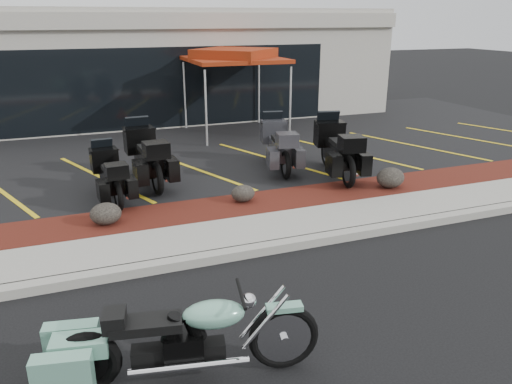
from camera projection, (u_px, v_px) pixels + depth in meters
name	position (u px, v px, depth m)	size (l,w,h in m)	color
ground	(285.00, 278.00, 7.52)	(90.00, 90.00, 0.00)	black
curb	(263.00, 249.00, 8.29)	(24.00, 0.25, 0.15)	gray
sidewalk	(249.00, 233.00, 8.90)	(24.00, 1.20, 0.15)	gray
mulch_bed	(228.00, 209.00, 9.96)	(24.00, 1.20, 0.16)	#3A160D
upper_lot	(172.00, 147.00, 14.72)	(26.00, 9.60, 0.15)	black
dealership_building	(137.00, 63.00, 19.61)	(18.00, 8.16, 4.00)	#9C988D
boulder_left	(106.00, 214.00, 8.99)	(0.56, 0.47, 0.40)	black
boulder_mid	(243.00, 193.00, 10.11)	(0.49, 0.40, 0.34)	black
boulder_right	(390.00, 178.00, 10.93)	(0.63, 0.52, 0.45)	black
hero_cruiser	(284.00, 328.00, 5.42)	(2.94, 0.75, 1.04)	#70AF96
touring_black_front	(104.00, 164.00, 10.73)	(1.95, 0.74, 1.13)	black
touring_black_mid	(139.00, 145.00, 11.81)	(2.37, 0.91, 1.38)	black
touring_grey	(272.00, 136.00, 12.91)	(2.24, 0.85, 1.30)	#313136
touring_black_rear	(327.00, 139.00, 12.42)	(2.40, 0.92, 1.40)	black
traffic_cone	(143.00, 142.00, 14.08)	(0.35, 0.35, 0.43)	#FB2E08
popup_canopy	(235.00, 57.00, 15.41)	(3.64, 3.64, 2.64)	silver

